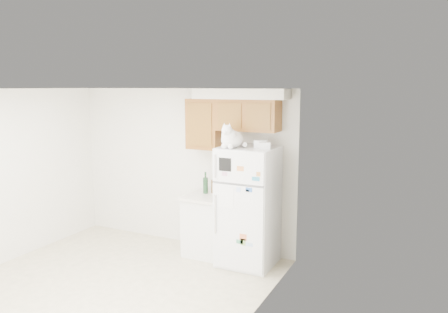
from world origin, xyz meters
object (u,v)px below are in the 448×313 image
Objects in this scene: refrigerator at (248,206)px; cat at (231,138)px; base_counter at (207,225)px; storage_box_front at (265,146)px; bottle_amber at (213,184)px; storage_box_back at (261,144)px; bottle_green at (205,183)px.

refrigerator is 3.35× the size of cat.
cat reaches higher than base_counter.
storage_box_front reaches higher than bottle_amber.
storage_box_back is 0.54× the size of bottle_green.
bottle_amber is (-0.67, 0.24, 0.21)m from refrigerator.
base_counter is 1.49m from cat.
bottle_amber is at bearing 145.08° from storage_box_front.
bottle_green is at bearing 150.30° from storage_box_front.
refrigerator reaches higher than bottle_green.
storage_box_front is 1.20m from bottle_amber.
storage_box_front is 0.54× the size of bottle_amber.
refrigerator is at bearing 46.97° from cat.
refrigerator is at bearing -19.48° from bottle_amber.
base_counter is 1.81× the size of cat.
storage_box_front is (0.44, 0.12, -0.09)m from cat.
base_counter is 5.11× the size of storage_box_back.
bottle_amber is (-0.49, 0.43, -0.78)m from cat.
bottle_green is at bearing 167.68° from refrigerator.
bottle_green reaches higher than bottle_amber.
bottle_green is at bearing -144.79° from bottle_amber.
storage_box_front reaches higher than bottle_green.
storage_box_front is at bearing -13.09° from bottle_green.
storage_box_front is at bearing 14.72° from cat.
cat is 1.53× the size of bottle_green.
storage_box_back is 1.11m from bottle_amber.
base_counter is at bearing 152.81° from cat.
bottle_green is (-0.08, 0.09, 0.62)m from base_counter.
bottle_amber is at bearing 35.21° from bottle_green.
base_counter is at bearing -96.42° from bottle_amber.
storage_box_front reaches higher than refrigerator.
bottle_green is (-1.04, 0.24, -0.66)m from storage_box_front.
base_counter is 1.55m from storage_box_back.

